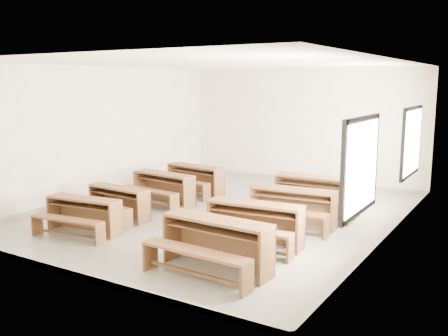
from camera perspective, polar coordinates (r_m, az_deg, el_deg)
The scene contains 9 objects.
room at distance 10.50m, azimuth 0.42°, elevation 6.11°, with size 8.50×8.50×3.20m.
desk_set_0 at distance 9.75m, azimuth -15.89°, elevation -4.97°, with size 1.58×0.95×0.67m.
desk_set_1 at distance 10.61m, azimuth -12.09°, elevation -3.66°, with size 1.53×0.88×0.67m.
desk_set_2 at distance 11.70m, azimuth -7.07°, elevation -2.08°, with size 1.71×1.01×0.73m.
desk_set_3 at distance 12.74m, azimuth -3.44°, elevation -1.08°, with size 1.69×1.02×0.72m.
desk_set_4 at distance 7.54m, azimuth -1.06°, elevation -8.34°, with size 1.81×1.00×0.80m.
desk_set_5 at distance 8.67m, azimuth 3.42°, elevation -6.09°, with size 1.76×1.03×0.76m.
desk_set_6 at distance 9.89m, azimuth 7.78°, elevation -4.18°, with size 1.76×1.02×0.76m.
desk_set_7 at distance 10.94m, azimuth 10.45°, elevation -2.75°, with size 1.84×1.00×0.81m.
Camera 1 is at (5.51, -8.97, 2.80)m, focal length 40.00 mm.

